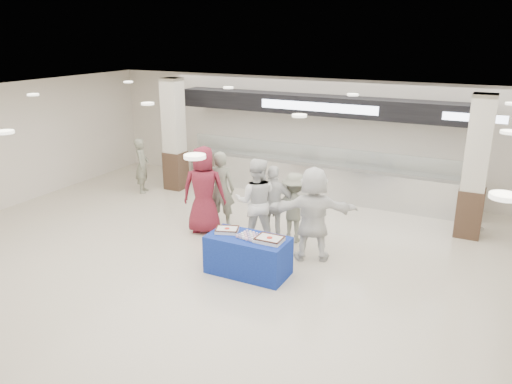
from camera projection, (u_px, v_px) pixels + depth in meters
The scene contains 15 objects.
ground at pixel (222, 276), 9.51m from camera, with size 14.00×14.00×0.00m, color beige.
serving_line at pixel (320, 156), 13.74m from camera, with size 8.70×0.85×2.80m.
column_left at pixel (174, 137), 14.31m from camera, with size 0.55×0.55×3.20m.
column_right at pixel (475, 171), 10.90m from camera, with size 0.55×0.55×3.20m.
display_table at pixel (248, 255), 9.50m from camera, with size 1.55×0.78×0.75m, color #153196.
sheet_cake_left at pixel (227, 230), 9.61m from camera, with size 0.52×0.46×0.09m.
sheet_cake_right at pixel (270, 239), 9.16m from camera, with size 0.49×0.38×0.10m.
cupcake_tray at pixel (250, 236), 9.34m from camera, with size 0.43×0.35×0.06m.
civilian_maroon at pixel (204, 190), 11.29m from camera, with size 0.98×0.64×2.02m, color maroon.
soldier_a at pixel (221, 189), 11.65m from camera, with size 0.67×0.44×1.83m, color slate.
chef_tall at pixel (256, 202), 10.67m from camera, with size 0.93×0.72×1.91m, color white.
chef_short at pixel (274, 204), 10.79m from camera, with size 1.01×0.42×1.73m, color white.
soldier_b at pixel (294, 208), 10.85m from camera, with size 1.01×0.58×1.56m, color slate.
civilian_white at pixel (313, 214), 9.93m from camera, with size 1.80×0.57×1.95m, color white.
soldier_bg at pixel (142, 166), 14.20m from camera, with size 0.57×0.37×1.57m, color slate.
Camera 1 is at (4.41, -7.35, 4.46)m, focal length 35.00 mm.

